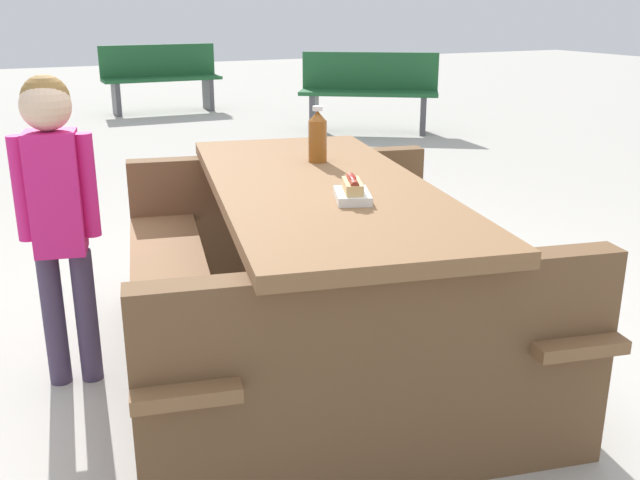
{
  "coord_description": "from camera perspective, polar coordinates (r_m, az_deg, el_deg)",
  "views": [
    {
      "loc": [
        2.34,
        -1.11,
        1.38
      ],
      "look_at": [
        0.0,
        0.0,
        0.52
      ],
      "focal_mm": 40.76,
      "sensor_mm": 36.0,
      "label": 1
    }
  ],
  "objects": [
    {
      "name": "ground_plane",
      "position": [
        2.93,
        0.0,
        -9.8
      ],
      "size": [
        30.0,
        30.0,
        0.0
      ],
      "primitive_type": "plane",
      "color": "#B7B2A8",
      "rests_on": "ground"
    },
    {
      "name": "picnic_table",
      "position": [
        2.75,
        0.0,
        -1.59
      ],
      "size": [
        2.04,
        1.73,
        0.75
      ],
      "color": "brown",
      "rests_on": "ground"
    },
    {
      "name": "soda_bottle",
      "position": [
        2.98,
        -0.19,
        8.13
      ],
      "size": [
        0.08,
        0.08,
        0.23
      ],
      "color": "brown",
      "rests_on": "picnic_table"
    },
    {
      "name": "hotdog_tray",
      "position": [
        2.4,
        2.56,
        3.85
      ],
      "size": [
        0.21,
        0.17,
        0.08
      ],
      "color": "white",
      "rests_on": "picnic_table"
    },
    {
      "name": "child_in_coat",
      "position": [
        2.72,
        -20.02,
        3.41
      ],
      "size": [
        0.19,
        0.28,
        1.15
      ],
      "color": "#3F334C",
      "rests_on": "ground"
    },
    {
      "name": "park_bench_near",
      "position": [
        8.16,
        3.86,
        11.64
      ],
      "size": [
        1.14,
        1.48,
        0.85
      ],
      "color": "#1E592D",
      "rests_on": "ground"
    },
    {
      "name": "park_bench_mid",
      "position": [
        9.87,
        -12.38,
        12.41
      ],
      "size": [
        0.43,
        1.51,
        0.85
      ],
      "color": "#1E592D",
      "rests_on": "ground"
    }
  ]
}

